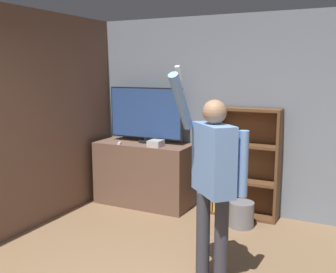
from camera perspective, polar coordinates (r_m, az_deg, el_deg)
The scene contains 9 objects.
wall_back at distance 5.46m, azimuth 10.32°, elevation 3.00°, with size 6.25×0.06×2.70m.
wall_side_brick at distance 5.18m, azimuth -18.62°, elevation 2.29°, with size 0.06×4.70×2.70m.
tv_ledge at distance 5.80m, azimuth -3.51°, elevation -5.43°, with size 1.41×0.59×0.92m.
television at distance 5.70m, azimuth -3.26°, elevation 3.26°, with size 1.16×0.22×0.80m.
game_console at distance 5.43m, azimuth -1.78°, elevation -1.00°, with size 0.18×0.20×0.09m.
remote_loose at distance 5.67m, azimuth -7.07°, elevation -0.96°, with size 0.09×0.14×0.02m.
bookshelf at distance 5.40m, azimuth 9.92°, elevation -4.11°, with size 0.96×0.28×1.48m.
person at distance 3.59m, azimuth 6.56°, elevation -5.24°, with size 0.63×0.57×2.01m.
waste_bin at distance 5.15m, azimuth 10.62°, elevation -11.05°, with size 0.31×0.31×0.32m.
Camera 1 is at (1.47, -2.09, 1.97)m, focal length 42.00 mm.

